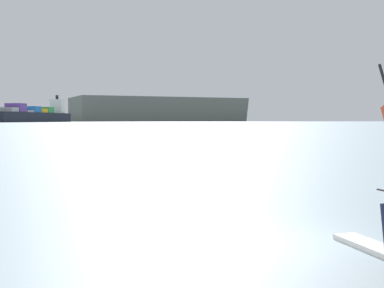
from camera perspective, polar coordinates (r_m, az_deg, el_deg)
The scene contains 3 objects.
ground_plane at distance 11.69m, azimuth 9.74°, elevation -10.90°, with size 4000.00×4000.00×0.00m, color gray.
cargo_ship at distance 688.42m, azimuth -17.17°, elevation 3.10°, with size 95.84×174.53×37.71m.
distant_headland at distance 1105.66m, azimuth 3.39°, elevation 3.72°, with size 645.35×220.98×45.36m, color #60665B.
Camera 1 is at (-4.68, -10.36, 2.74)m, focal length 47.91 mm.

